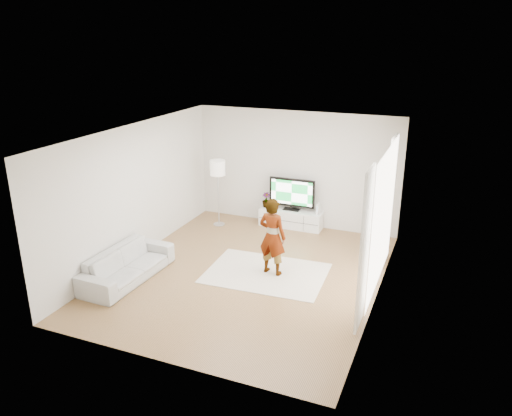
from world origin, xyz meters
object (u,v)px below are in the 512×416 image
at_px(media_console, 291,218).
at_px(floor_lamp, 218,171).
at_px(television, 292,193).
at_px(rug, 266,273).
at_px(sofa, 127,265).
at_px(player, 272,237).

distance_m(media_console, floor_lamp, 2.13).
xyz_separation_m(television, floor_lamp, (-1.70, -0.56, 0.52)).
distance_m(rug, sofa, 2.70).
height_order(television, sofa, television).
height_order(media_console, television, television).
relative_size(media_console, floor_lamp, 0.94).
distance_m(player, floor_lamp, 2.99).
bearing_deg(sofa, television, -26.23).
height_order(media_console, rug, media_console).
bearing_deg(television, floor_lamp, -161.64).
xyz_separation_m(media_console, television, (0.00, 0.03, 0.64)).
bearing_deg(sofa, floor_lamp, -4.19).
xyz_separation_m(television, player, (0.45, -2.55, -0.07)).
bearing_deg(player, rug, 35.64).
relative_size(television, player, 0.73).
xyz_separation_m(rug, floor_lamp, (-2.04, 2.04, 1.38)).
height_order(media_console, player, player).
height_order(television, player, player).
height_order(rug, floor_lamp, floor_lamp).
height_order(sofa, floor_lamp, floor_lamp).
distance_m(media_console, sofa, 4.31).
relative_size(television, sofa, 0.55).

